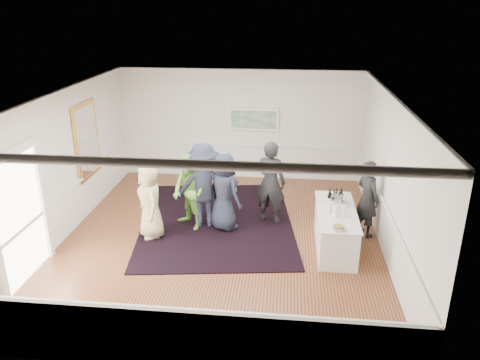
# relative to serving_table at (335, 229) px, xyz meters

# --- Properties ---
(floor) EXTENTS (8.00, 8.00, 0.00)m
(floor) POSITION_rel_serving_table_xyz_m (-2.47, 0.11, -0.43)
(floor) COLOR brown
(floor) RESTS_ON ground
(ceiling) EXTENTS (7.00, 8.00, 0.02)m
(ceiling) POSITION_rel_serving_table_xyz_m (-2.47, 0.11, 2.77)
(ceiling) COLOR white
(ceiling) RESTS_ON wall_back
(wall_left) EXTENTS (0.02, 8.00, 3.20)m
(wall_left) POSITION_rel_serving_table_xyz_m (-5.97, 0.11, 1.17)
(wall_left) COLOR white
(wall_left) RESTS_ON floor
(wall_right) EXTENTS (0.02, 8.00, 3.20)m
(wall_right) POSITION_rel_serving_table_xyz_m (1.03, 0.11, 1.17)
(wall_right) COLOR white
(wall_right) RESTS_ON floor
(wall_back) EXTENTS (7.00, 0.02, 3.20)m
(wall_back) POSITION_rel_serving_table_xyz_m (-2.47, 4.11, 1.17)
(wall_back) COLOR white
(wall_back) RESTS_ON floor
(wall_front) EXTENTS (7.00, 0.02, 3.20)m
(wall_front) POSITION_rel_serving_table_xyz_m (-2.47, -3.89, 1.17)
(wall_front) COLOR white
(wall_front) RESTS_ON floor
(wainscoting) EXTENTS (7.00, 8.00, 1.00)m
(wainscoting) POSITION_rel_serving_table_xyz_m (-2.47, 0.11, 0.07)
(wainscoting) COLOR white
(wainscoting) RESTS_ON floor
(mirror) EXTENTS (0.05, 1.25, 1.85)m
(mirror) POSITION_rel_serving_table_xyz_m (-5.93, 1.41, 1.37)
(mirror) COLOR gold
(mirror) RESTS_ON wall_left
(doorway) EXTENTS (0.10, 1.78, 2.56)m
(doorway) POSITION_rel_serving_table_xyz_m (-5.92, -1.79, 0.98)
(doorway) COLOR white
(doorway) RESTS_ON wall_left
(landscape_painting) EXTENTS (1.44, 0.06, 0.66)m
(landscape_painting) POSITION_rel_serving_table_xyz_m (-2.07, 4.05, 1.35)
(landscape_painting) COLOR white
(landscape_painting) RESTS_ON wall_back
(area_rug) EXTENTS (4.12, 5.06, 0.02)m
(area_rug) POSITION_rel_serving_table_xyz_m (-2.70, 0.95, -0.42)
(area_rug) COLOR black
(area_rug) RESTS_ON floor
(serving_table) EXTENTS (0.81, 2.13, 0.86)m
(serving_table) POSITION_rel_serving_table_xyz_m (0.00, 0.00, 0.00)
(serving_table) COLOR silver
(serving_table) RESTS_ON floor
(bartender) EXTENTS (0.71, 0.77, 1.76)m
(bartender) POSITION_rel_serving_table_xyz_m (0.73, 0.68, 0.44)
(bartender) COLOR black
(bartender) RESTS_ON floor
(guest_tan) EXTENTS (0.90, 1.00, 1.72)m
(guest_tan) POSITION_rel_serving_table_xyz_m (-4.04, 0.09, 0.42)
(guest_tan) COLOR tan
(guest_tan) RESTS_ON floor
(guest_green) EXTENTS (1.10, 1.08, 1.78)m
(guest_green) POSITION_rel_serving_table_xyz_m (-3.27, 0.61, 0.46)
(guest_green) COLOR #80D254
(guest_green) RESTS_ON floor
(guest_lilac) EXTENTS (0.96, 0.80, 1.54)m
(guest_lilac) POSITION_rel_serving_table_xyz_m (-2.63, 1.35, 0.33)
(guest_lilac) COLOR silver
(guest_lilac) RESTS_ON floor
(guest_dark_a) EXTENTS (1.41, 0.98, 2.00)m
(guest_dark_a) POSITION_rel_serving_table_xyz_m (-2.96, 0.77, 0.57)
(guest_dark_a) COLOR #1D2230
(guest_dark_a) RESTS_ON floor
(guest_dark_b) EXTENTS (0.83, 0.65, 2.00)m
(guest_dark_b) POSITION_rel_serving_table_xyz_m (-1.45, 1.11, 0.57)
(guest_dark_b) COLOR black
(guest_dark_b) RESTS_ON floor
(guest_navy) EXTENTS (1.05, 1.01, 1.82)m
(guest_navy) POSITION_rel_serving_table_xyz_m (-2.47, 0.65, 0.47)
(guest_navy) COLOR #1D2230
(guest_navy) RESTS_ON floor
(wine_bottles) EXTENTS (0.35, 0.26, 0.31)m
(wine_bottles) POSITION_rel_serving_table_xyz_m (0.01, 0.45, 0.58)
(wine_bottles) COLOR black
(wine_bottles) RESTS_ON serving_table
(juice_pitchers) EXTENTS (0.38, 0.30, 0.24)m
(juice_pitchers) POSITION_rel_serving_table_xyz_m (-0.04, -0.21, 0.55)
(juice_pitchers) COLOR #69AF3E
(juice_pitchers) RESTS_ON serving_table
(ice_bucket) EXTENTS (0.26, 0.26, 0.24)m
(ice_bucket) POSITION_rel_serving_table_xyz_m (0.01, 0.21, 0.54)
(ice_bucket) COLOR silver
(ice_bucket) RESTS_ON serving_table
(nut_bowl) EXTENTS (0.28, 0.28, 0.08)m
(nut_bowl) POSITION_rel_serving_table_xyz_m (-0.03, -0.87, 0.47)
(nut_bowl) COLOR white
(nut_bowl) RESTS_ON serving_table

